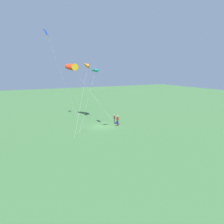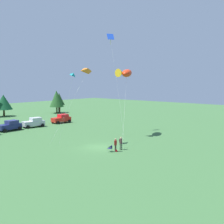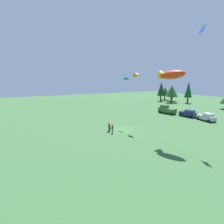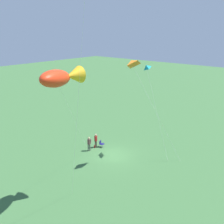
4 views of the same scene
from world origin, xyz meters
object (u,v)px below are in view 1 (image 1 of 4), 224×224
object	(u,v)px
person_kite_flyer	(114,118)
backpack_on_grass	(118,124)
person_spectator	(118,119)
kite_diamond_blue	(47,35)
folding_chair	(117,123)
kite_large_fish	(72,67)
kite_delta_orange	(89,66)
kite_delta_teal	(96,70)

from	to	relation	value
person_kite_flyer	backpack_on_grass	size ratio (longest dim) A/B	5.44
person_spectator	kite_diamond_blue	xyz separation A→B (m)	(10.41, 9.81, 15.48)
folding_chair	kite_large_fish	bearing A→B (deg)	-80.77
person_spectator	backpack_on_grass	xyz separation A→B (m)	(0.04, -0.11, -0.91)
person_spectator	kite_delta_orange	size ratio (longest dim) A/B	0.16
kite_diamond_blue	kite_delta_orange	xyz separation A→B (m)	(-10.10, -4.53, -5.89)
person_kite_flyer	kite_delta_orange	distance (m)	10.96
person_kite_flyer	folding_chair	bearing A→B (deg)	90.81
folding_chair	person_spectator	world-z (taller)	person_spectator
backpack_on_grass	folding_chair	bearing A→B (deg)	134.59
kite_large_fish	kite_delta_orange	bearing A→B (deg)	-178.77
folding_chair	kite_delta_orange	bearing A→B (deg)	-27.94
person_spectator	kite_delta_teal	bearing A→B (deg)	8.52
kite_delta_teal	kite_large_fish	bearing A→B (deg)	1.27
person_spectator	person_kite_flyer	bearing A→B (deg)	-103.73
backpack_on_grass	kite_large_fish	world-z (taller)	kite_large_fish
person_kite_flyer	kite_delta_teal	distance (m)	10.90
backpack_on_grass	kite_diamond_blue	xyz separation A→B (m)	(10.36, 9.92, 16.39)
person_spectator	backpack_on_grass	bearing A→B (deg)	-175.02
kite_delta_orange	kite_delta_teal	bearing A→B (deg)	-178.60
backpack_on_grass	kite_diamond_blue	bearing A→B (deg)	43.74
folding_chair	person_spectator	distance (m)	0.84
folding_chair	kite_diamond_blue	xyz separation A→B (m)	(10.90, 9.38, 16.02)
person_spectator	kite_diamond_blue	distance (m)	21.08
folding_chair	person_spectator	bearing A→B (deg)	-149.82
folding_chair	kite_delta_orange	world-z (taller)	kite_delta_orange
backpack_on_grass	kite_diamond_blue	distance (m)	21.78
person_spectator	kite_large_fish	xyz separation A→B (m)	(9.06, 5.46, 9.41)
person_kite_flyer	backpack_on_grass	bearing A→B (deg)	111.53
person_kite_flyer	kite_delta_orange	bearing A→B (deg)	23.11
person_spectator	kite_delta_teal	world-z (taller)	kite_delta_teal
person_kite_flyer	kite_large_fish	xyz separation A→B (m)	(7.87, 5.41, 9.41)
folding_chair	person_spectator	size ratio (longest dim) A/B	0.47
kite_delta_orange	backpack_on_grass	bearing A→B (deg)	-92.85
folding_chair	kite_large_fish	world-z (taller)	kite_large_fish
kite_diamond_blue	kite_delta_orange	world-z (taller)	kite_diamond_blue
person_kite_flyer	person_spectator	bearing A→B (deg)	105.98
kite_delta_teal	kite_delta_orange	xyz separation A→B (m)	(2.71, 0.07, 0.68)
person_kite_flyer	kite_diamond_blue	xyz separation A→B (m)	(9.22, 9.76, 15.48)
person_spectator	folding_chair	bearing A→B (deg)	32.55
person_spectator	kite_delta_teal	size ratio (longest dim) A/B	0.17
person_spectator	kite_large_fish	bearing A→B (deg)	-75.09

